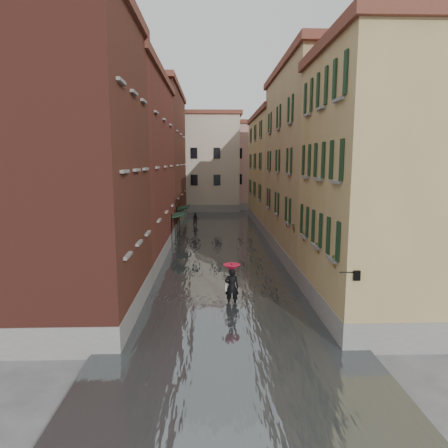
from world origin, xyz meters
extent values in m
plane|color=#555557|center=(0.00, 0.00, 0.00)|extent=(120.00, 120.00, 0.00)
cube|color=#4E5456|center=(0.00, 13.00, 0.10)|extent=(10.00, 60.00, 0.20)
cube|color=#5F291F|center=(-7.00, -2.00, 6.50)|extent=(6.00, 8.00, 13.00)
cube|color=maroon|center=(-7.00, 9.00, 6.25)|extent=(6.00, 14.00, 12.50)
cube|color=#5F291F|center=(-7.00, 24.00, 7.00)|extent=(6.00, 16.00, 14.00)
cube|color=#9C8650|center=(7.00, -2.00, 5.75)|extent=(6.00, 8.00, 11.50)
cube|color=tan|center=(7.00, 9.00, 6.50)|extent=(6.00, 14.00, 13.00)
cube|color=#9C8650|center=(7.00, 24.00, 5.75)|extent=(6.00, 16.00, 11.50)
cube|color=#BBAE95|center=(-3.00, 38.00, 6.50)|extent=(12.00, 9.00, 13.00)
cube|color=tan|center=(6.00, 40.00, 6.00)|extent=(10.00, 9.00, 12.00)
cube|color=black|center=(-3.45, 13.87, 2.55)|extent=(1.09, 2.92, 0.31)
cylinder|color=black|center=(-3.95, 12.41, 1.40)|extent=(0.06, 0.06, 2.80)
cylinder|color=black|center=(-3.95, 15.33, 1.40)|extent=(0.06, 0.06, 2.80)
cube|color=black|center=(-3.45, 18.77, 2.55)|extent=(1.09, 2.93, 0.31)
cylinder|color=black|center=(-3.95, 17.30, 1.40)|extent=(0.06, 0.06, 2.80)
cylinder|color=black|center=(-3.95, 20.23, 1.40)|extent=(0.06, 0.06, 2.80)
cylinder|color=black|center=(4.05, -6.00, 3.10)|extent=(0.60, 0.05, 0.05)
cube|color=black|center=(4.35, -6.00, 3.00)|extent=(0.22, 0.22, 0.35)
cube|color=beige|center=(4.35, -6.00, 3.00)|extent=(0.14, 0.14, 0.24)
cube|color=brown|center=(4.12, -4.69, 3.15)|extent=(0.22, 0.85, 0.18)
imported|color=#265926|center=(4.12, -4.69, 3.57)|extent=(0.59, 0.51, 0.66)
cube|color=brown|center=(4.12, -2.30, 3.15)|extent=(0.22, 0.85, 0.18)
imported|color=#265926|center=(4.12, -2.30, 3.57)|extent=(0.59, 0.51, 0.66)
cube|color=brown|center=(4.12, 0.55, 3.15)|extent=(0.22, 0.85, 0.18)
imported|color=#265926|center=(4.12, 0.55, 3.57)|extent=(0.59, 0.51, 0.66)
cube|color=brown|center=(4.12, 2.94, 3.15)|extent=(0.22, 0.85, 0.18)
imported|color=#265926|center=(4.12, 2.94, 3.57)|extent=(0.59, 0.51, 0.66)
cube|color=brown|center=(4.12, 5.28, 3.15)|extent=(0.22, 0.85, 0.18)
imported|color=#265926|center=(4.12, 5.28, 3.57)|extent=(0.59, 0.51, 0.66)
imported|color=black|center=(0.24, -0.85, 0.94)|extent=(0.75, 0.55, 1.88)
cube|color=#BCB09C|center=(-0.04, -0.80, 0.95)|extent=(0.08, 0.30, 0.38)
cylinder|color=black|center=(0.24, -0.85, 1.35)|extent=(0.02, 0.02, 1.00)
cone|color=red|center=(0.24, -0.85, 1.92)|extent=(0.87, 0.87, 0.28)
imported|color=black|center=(-2.45, 23.09, 0.74)|extent=(0.75, 0.61, 1.48)
camera|label=1|loc=(-0.72, -19.38, 6.95)|focal=32.00mm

